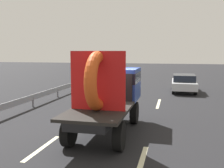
# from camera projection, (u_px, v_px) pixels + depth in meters

# --- Properties ---
(ground_plane) EXTENTS (120.00, 120.00, 0.00)m
(ground_plane) POSITION_uv_depth(u_px,v_px,m) (104.00, 127.00, 10.86)
(ground_plane) COLOR black
(flatbed_truck) EXTENTS (2.02, 5.18, 3.15)m
(flatbed_truck) POSITION_uv_depth(u_px,v_px,m) (110.00, 90.00, 10.45)
(flatbed_truck) COLOR black
(flatbed_truck) RESTS_ON ground_plane
(distant_sedan) EXTENTS (1.80, 4.19, 1.37)m
(distant_sedan) POSITION_uv_depth(u_px,v_px,m) (184.00, 83.00, 20.21)
(distant_sedan) COLOR black
(distant_sedan) RESTS_ON ground_plane
(guardrail) EXTENTS (0.10, 13.05, 0.71)m
(guardrail) POSITION_uv_depth(u_px,v_px,m) (46.00, 93.00, 16.28)
(guardrail) COLOR gray
(guardrail) RESTS_ON ground_plane
(lane_dash_left_near) EXTENTS (0.16, 2.34, 0.01)m
(lane_dash_left_near) POSITION_uv_depth(u_px,v_px,m) (42.00, 148.00, 8.45)
(lane_dash_left_near) COLOR beige
(lane_dash_left_near) RESTS_ON ground_plane
(lane_dash_left_far) EXTENTS (0.16, 2.86, 0.01)m
(lane_dash_left_far) POSITION_uv_depth(u_px,v_px,m) (106.00, 101.00, 16.43)
(lane_dash_left_far) COLOR beige
(lane_dash_left_far) RESTS_ON ground_plane
(lane_dash_right_near) EXTENTS (0.16, 2.23, 0.01)m
(lane_dash_right_near) POSITION_uv_depth(u_px,v_px,m) (142.00, 161.00, 7.45)
(lane_dash_right_near) COLOR beige
(lane_dash_right_near) RESTS_ON ground_plane
(lane_dash_right_far) EXTENTS (0.16, 2.89, 0.01)m
(lane_dash_right_far) POSITION_uv_depth(u_px,v_px,m) (159.00, 104.00, 15.67)
(lane_dash_right_far) COLOR beige
(lane_dash_right_far) RESTS_ON ground_plane
(oncoming_car) EXTENTS (1.71, 3.99, 1.30)m
(oncoming_car) POSITION_uv_depth(u_px,v_px,m) (105.00, 72.00, 31.06)
(oncoming_car) COLOR black
(oncoming_car) RESTS_ON ground_plane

